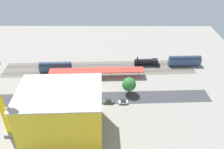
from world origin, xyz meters
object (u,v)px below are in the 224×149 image
(parked_car_6, at_px, (34,101))
(construction_building, at_px, (62,113))
(locomotive, at_px, (147,62))
(street_tree_2, at_px, (129,84))
(platform_canopy_near, at_px, (97,70))
(box_truck_0, at_px, (84,103))
(parked_car_5, at_px, (50,101))
(freight_coach_far, at_px, (55,67))
(parked_car_3, at_px, (78,102))
(parked_car_0, at_px, (123,102))
(parked_car_4, at_px, (64,102))
(parked_car_7, at_px, (20,101))
(passenger_coach, at_px, (185,61))
(parked_car_2, at_px, (93,102))
(parked_car_1, at_px, (108,102))
(street_tree_1, at_px, (40,82))
(street_tree_0, at_px, (50,84))
(traffic_light, at_px, (51,97))

(parked_car_6, height_order, construction_building, construction_building)
(locomotive, relative_size, street_tree_2, 1.76)
(platform_canopy_near, bearing_deg, box_truck_0, 79.34)
(parked_car_5, bearing_deg, street_tree_2, -168.45)
(freight_coach_far, relative_size, parked_car_3, 3.67)
(freight_coach_far, bearing_deg, parked_car_6, 79.78)
(platform_canopy_near, distance_m, parked_car_0, 25.00)
(parked_car_6, bearing_deg, parked_car_4, 179.12)
(freight_coach_far, height_order, parked_car_7, freight_coach_far)
(platform_canopy_near, bearing_deg, parked_car_4, 58.11)
(parked_car_6, bearing_deg, street_tree_2, -170.45)
(construction_building, bearing_deg, locomotive, -129.61)
(locomotive, relative_size, passenger_coach, 0.80)
(platform_canopy_near, bearing_deg, locomotive, -157.18)
(parked_car_3, height_order, parked_car_6, parked_car_6)
(parked_car_6, relative_size, box_truck_0, 0.46)
(parked_car_3, relative_size, street_tree_2, 0.58)
(parked_car_2, xyz_separation_m, parked_car_4, (12.81, -0.18, 0.04))
(parked_car_4, bearing_deg, freight_coach_far, -70.80)
(parked_car_1, distance_m, parked_car_3, 13.52)
(platform_canopy_near, xyz_separation_m, box_truck_0, (4.36, 23.16, -2.18))
(street_tree_1, bearing_deg, freight_coach_far, -100.26)
(parked_car_4, distance_m, construction_building, 19.05)
(parked_car_0, xyz_separation_m, street_tree_2, (-2.80, -7.46, 4.17))
(passenger_coach, bearing_deg, parked_car_1, 38.01)
(parked_car_2, xyz_separation_m, street_tree_2, (-15.96, -7.51, 4.18))
(parked_car_3, height_order, street_tree_1, street_tree_1)
(freight_coach_far, bearing_deg, platform_canopy_near, 168.11)
(platform_canopy_near, distance_m, street_tree_0, 24.30)
(platform_canopy_near, relative_size, freight_coach_far, 2.82)
(freight_coach_far, bearing_deg, parked_car_2, 130.01)
(parked_car_1, height_order, parked_car_7, parked_car_1)
(platform_canopy_near, bearing_deg, freight_coach_far, -11.89)
(parked_car_0, distance_m, parked_car_3, 20.11)
(parked_car_6, bearing_deg, parked_car_3, 178.98)
(parked_car_4, distance_m, street_tree_1, 15.48)
(box_truck_0, bearing_deg, platform_canopy_near, -100.66)
(parked_car_0, xyz_separation_m, parked_car_1, (6.58, -0.26, 0.03))
(parked_car_7, bearing_deg, box_truck_0, 174.63)
(parked_car_1, distance_m, traffic_light, 24.60)
(parked_car_3, xyz_separation_m, box_truck_0, (-2.91, 1.91, 0.85))
(platform_canopy_near, relative_size, parked_car_1, 10.48)
(locomotive, bearing_deg, parked_car_3, 43.47)
(street_tree_2, bearing_deg, traffic_light, 14.01)
(locomotive, relative_size, box_truck_0, 1.38)
(parked_car_4, height_order, construction_building, construction_building)
(street_tree_1, bearing_deg, parked_car_5, 125.07)
(locomotive, bearing_deg, parked_car_4, 38.90)
(freight_coach_far, xyz_separation_m, traffic_light, (-4.02, 26.85, 1.04))
(parked_car_7, bearing_deg, locomotive, -151.92)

